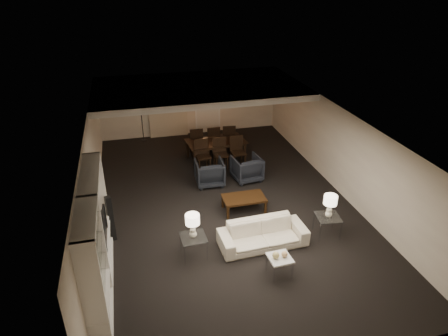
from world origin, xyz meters
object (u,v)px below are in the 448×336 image
object	(u,v)px
chair_nl	(203,156)
floor_lamp	(142,121)
side_table_right	(327,226)
chair_nm	(221,154)
television	(100,228)
side_table_left	(194,246)
pendant_light	(208,101)
chair_nr	(238,152)
armchair_left	(210,173)
vase_amber	(91,244)
dining_table	(216,151)
vase_blue	(95,281)
chair_fr	(228,138)
sofa	(263,234)
chair_fl	(196,141)
table_lamp_right	(330,206)
chair_fm	(212,139)
table_lamp_left	(193,226)
marble_table	(279,266)
floor_speaker	(111,219)
coffee_table	(244,204)

from	to	relation	value
chair_nl	floor_lamp	size ratio (longest dim) A/B	0.67
side_table_right	chair_nl	xyz separation A→B (m)	(-2.30, 4.28, 0.25)
chair_nl	chair_nm	world-z (taller)	same
television	side_table_left	bearing A→B (deg)	-93.85
pendant_light	floor_lamp	distance (m)	3.03
television	chair_nr	world-z (taller)	television
armchair_left	vase_amber	bearing A→B (deg)	57.00
dining_table	floor_lamp	world-z (taller)	floor_lamp
television	vase_blue	distance (m)	1.76
chair_fr	side_table_right	bearing A→B (deg)	108.23
armchair_left	television	bearing A→B (deg)	47.21
pendant_light	chair_nm	size ratio (longest dim) A/B	0.50
sofa	chair_nm	xyz separation A→B (m)	(0.00, 4.28, 0.21)
chair_fr	vase_blue	bearing A→B (deg)	66.04
vase_blue	chair_fr	size ratio (longest dim) A/B	0.15
armchair_left	chair_fl	world-z (taller)	chair_fl
side_table_right	table_lamp_right	xyz separation A→B (m)	(0.00, 0.00, 0.57)
side_table_right	chair_fm	bearing A→B (deg)	106.92
side_table_left	chair_fr	world-z (taller)	chair_fr
armchair_left	table_lamp_right	distance (m)	4.05
side_table_right	dining_table	size ratio (longest dim) A/B	0.29
table_lamp_left	floor_lamp	world-z (taller)	floor_lamp
armchair_left	vase_blue	world-z (taller)	vase_blue
pendant_light	marble_table	xyz separation A→B (m)	(0.13, -6.75, -1.68)
pendant_light	table_lamp_right	bearing A→B (deg)	-72.07
vase_amber	chair_nm	size ratio (longest dim) A/B	0.16
sofa	table_lamp_right	xyz separation A→B (m)	(1.70, 0.00, 0.53)
chair_fm	floor_lamp	xyz separation A→B (m)	(-2.36, 1.76, 0.25)
pendant_light	table_lamp_right	world-z (taller)	pendant_light
television	table_lamp_left	bearing A→B (deg)	-93.85
chair_nl	floor_speaker	bearing A→B (deg)	-138.17
dining_table	pendant_light	bearing A→B (deg)	94.34
side_table_right	marble_table	xyz separation A→B (m)	(-1.70, -1.10, -0.03)
vase_blue	vase_amber	distance (m)	0.64
television	vase_blue	size ratio (longest dim) A/B	6.43
coffee_table	chair_fr	world-z (taller)	chair_fr
chair_fr	dining_table	bearing A→B (deg)	54.38
armchair_left	chair_nm	size ratio (longest dim) A/B	0.83
side_table_right	television	size ratio (longest dim) A/B	0.57
marble_table	chair_fr	xyz separation A→B (m)	(0.60, 6.68, 0.28)
chair_nl	chair_nr	size ratio (longest dim) A/B	1.00
side_table_left	chair_nr	distance (m)	4.87
table_lamp_left	television	distance (m)	2.02
side_table_left	table_lamp_left	size ratio (longest dim) A/B	0.97
coffee_table	dining_table	bearing A→B (deg)	89.99
pendant_light	side_table_left	xyz separation A→B (m)	(-1.57, -5.65, -1.65)
chair_nl	television	bearing A→B (deg)	-132.20
side_table_left	table_lamp_left	distance (m)	0.57
side_table_left	chair_fl	xyz separation A→B (m)	(1.10, 5.58, 0.25)
dining_table	sofa	bearing A→B (deg)	-95.88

